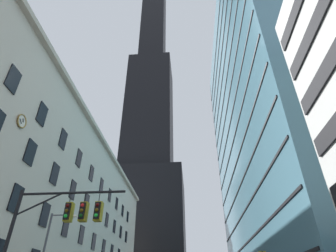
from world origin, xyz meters
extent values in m
cube|color=beige|center=(-18.89, 25.60, 11.95)|extent=(15.78, 63.19, 23.90)
cube|color=#B2A893|center=(-10.75, 25.60, 23.20)|extent=(0.70, 63.19, 0.60)
cube|color=black|center=(-10.95, 8.00, 8.20)|extent=(0.14, 1.40, 2.20)
cube|color=black|center=(-10.95, 13.00, 8.20)|extent=(0.14, 1.40, 2.20)
cube|color=black|center=(-10.95, 18.00, 8.20)|extent=(0.14, 1.40, 2.20)
cube|color=black|center=(-10.95, 23.00, 8.20)|extent=(0.14, 1.40, 2.20)
cube|color=black|center=(-10.95, 28.00, 8.20)|extent=(0.14, 1.40, 2.20)
cube|color=black|center=(-10.95, 33.00, 8.20)|extent=(0.14, 1.40, 2.20)
cube|color=black|center=(-10.95, 38.00, 8.20)|extent=(0.14, 1.40, 2.20)
cube|color=black|center=(-10.95, 8.00, 12.40)|extent=(0.14, 1.40, 2.20)
cube|color=black|center=(-10.95, 13.00, 12.40)|extent=(0.14, 1.40, 2.20)
cube|color=black|center=(-10.95, 18.00, 12.40)|extent=(0.14, 1.40, 2.20)
cube|color=black|center=(-10.95, 23.00, 12.40)|extent=(0.14, 1.40, 2.20)
cube|color=black|center=(-10.95, 28.00, 12.40)|extent=(0.14, 1.40, 2.20)
cube|color=black|center=(-10.95, 33.00, 12.40)|extent=(0.14, 1.40, 2.20)
cube|color=black|center=(-10.95, 38.00, 12.40)|extent=(0.14, 1.40, 2.20)
cube|color=black|center=(-10.95, 43.00, 12.40)|extent=(0.14, 1.40, 2.20)
cube|color=black|center=(-10.95, 48.00, 12.40)|extent=(0.14, 1.40, 2.20)
cube|color=black|center=(-10.95, 3.00, 16.60)|extent=(0.14, 1.40, 2.20)
cube|color=black|center=(-10.95, 8.00, 16.60)|extent=(0.14, 1.40, 2.20)
cube|color=black|center=(-10.95, 13.00, 16.60)|extent=(0.14, 1.40, 2.20)
cube|color=black|center=(-10.95, 18.00, 16.60)|extent=(0.14, 1.40, 2.20)
cube|color=black|center=(-10.95, 23.00, 16.60)|extent=(0.14, 1.40, 2.20)
cube|color=black|center=(-10.95, 28.00, 16.60)|extent=(0.14, 1.40, 2.20)
cube|color=black|center=(-10.95, 33.00, 16.60)|extent=(0.14, 1.40, 2.20)
cube|color=black|center=(-10.95, 38.00, 16.60)|extent=(0.14, 1.40, 2.20)
cube|color=black|center=(-10.95, 43.00, 16.60)|extent=(0.14, 1.40, 2.20)
cube|color=black|center=(-10.95, 48.00, 16.60)|extent=(0.14, 1.40, 2.20)
torus|color=olive|center=(-10.88, 5.56, 14.15)|extent=(0.11, 1.25, 1.25)
cylinder|color=silver|center=(-10.92, 5.56, 14.15)|extent=(0.05, 1.08, 1.08)
cube|color=black|center=(-10.85, 5.64, 14.27)|extent=(0.03, 0.23, 0.31)
cube|color=black|center=(-10.85, 5.38, 14.01)|extent=(0.03, 0.42, 0.33)
cube|color=black|center=(-13.32, 85.87, 20.30)|extent=(28.09, 28.09, 40.60)
cube|color=black|center=(-13.32, 85.87, 70.13)|extent=(19.67, 19.67, 59.06)
cube|color=black|center=(-13.32, 85.87, 136.57)|extent=(12.64, 12.64, 73.82)
cube|color=black|center=(10.95, -2.49, 15.00)|extent=(0.16, 10.21, 1.10)
cube|color=teal|center=(19.85, 29.79, 28.99)|extent=(17.71, 48.04, 57.98)
cube|color=black|center=(10.96, 29.79, 8.00)|extent=(0.12, 47.04, 0.24)
cube|color=black|center=(10.96, 29.79, 12.00)|extent=(0.12, 47.04, 0.24)
cube|color=black|center=(10.96, 29.79, 16.00)|extent=(0.12, 47.04, 0.24)
cube|color=black|center=(10.96, 29.79, 20.00)|extent=(0.12, 47.04, 0.24)
cube|color=black|center=(10.96, 29.79, 24.00)|extent=(0.12, 47.04, 0.24)
cube|color=black|center=(10.96, 29.79, 28.00)|extent=(0.12, 47.04, 0.24)
cube|color=black|center=(10.96, 29.79, 32.00)|extent=(0.12, 47.04, 0.24)
cube|color=black|center=(10.96, 29.79, 36.00)|extent=(0.12, 47.04, 0.24)
cube|color=black|center=(10.96, 29.79, 40.00)|extent=(0.12, 47.04, 0.24)
cube|color=black|center=(10.96, 29.79, 44.00)|extent=(0.12, 47.04, 0.24)
cube|color=black|center=(10.96, 29.79, 48.00)|extent=(0.12, 47.04, 0.24)
cube|color=black|center=(10.96, 29.79, 52.00)|extent=(0.12, 47.04, 0.24)
cylinder|color=black|center=(-6.60, 2.05, 3.44)|extent=(0.20, 0.20, 6.59)
cylinder|color=black|center=(-3.53, 2.05, 6.49)|extent=(6.12, 0.14, 0.14)
cylinder|color=black|center=(-5.37, 2.05, 5.89)|extent=(2.52, 0.10, 1.29)
cylinder|color=black|center=(-3.61, 2.05, 6.19)|extent=(0.04, 0.04, 0.60)
cube|color=black|center=(-3.61, 2.05, 5.44)|extent=(0.30, 0.30, 0.90)
cube|color=olive|center=(-3.61, 2.22, 5.44)|extent=(0.40, 0.40, 1.04)
sphere|color=#450808|center=(-3.61, 1.89, 5.72)|extent=(0.20, 0.20, 0.20)
sphere|color=#4B3A08|center=(-3.61, 1.89, 5.44)|extent=(0.20, 0.20, 0.20)
sphere|color=green|center=(-3.61, 1.89, 5.16)|extent=(0.20, 0.20, 0.20)
cylinder|color=black|center=(-2.77, 2.05, 6.19)|extent=(0.04, 0.04, 0.60)
cube|color=black|center=(-2.77, 2.05, 5.44)|extent=(0.30, 0.30, 0.90)
cube|color=olive|center=(-2.77, 2.22, 5.44)|extent=(0.40, 0.40, 1.04)
sphere|color=red|center=(-2.77, 1.89, 5.72)|extent=(0.20, 0.20, 0.20)
sphere|color=#4B3A08|center=(-2.77, 1.89, 5.44)|extent=(0.20, 0.20, 0.20)
sphere|color=#083D10|center=(-2.77, 1.89, 5.16)|extent=(0.20, 0.20, 0.20)
cylinder|color=black|center=(-1.93, 2.05, 6.19)|extent=(0.04, 0.04, 0.60)
cube|color=black|center=(-1.93, 2.05, 5.44)|extent=(0.30, 0.30, 0.90)
cube|color=olive|center=(-1.93, 2.22, 5.44)|extent=(0.40, 0.40, 1.04)
sphere|color=#450808|center=(-1.93, 1.89, 5.72)|extent=(0.20, 0.20, 0.20)
sphere|color=#4B3A08|center=(-1.93, 1.89, 5.44)|extent=(0.20, 0.20, 0.20)
sphere|color=green|center=(-1.93, 1.89, 5.16)|extent=(0.20, 0.20, 0.20)
cylinder|color=#47474C|center=(-7.90, 10.46, 7.45)|extent=(1.99, 0.10, 0.10)
ellipsoid|color=#EFE5C6|center=(-6.90, 10.46, 7.35)|extent=(0.56, 0.32, 0.24)
camera|label=1|loc=(3.17, -12.50, 1.44)|focal=28.80mm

